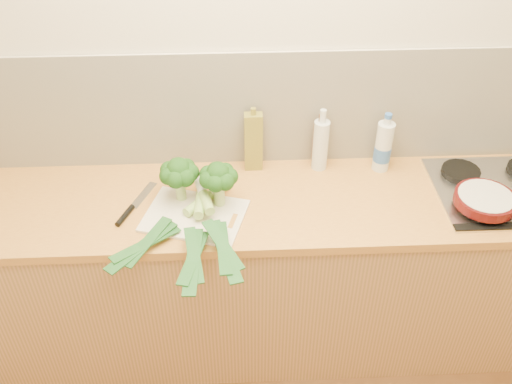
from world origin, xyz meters
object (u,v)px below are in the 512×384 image
gas_hob (504,190)px  skillet (486,200)px  chopping_board (195,216)px  chefs_knife (130,210)px

gas_hob → skillet: size_ratio=1.62×
chopping_board → chefs_knife: size_ratio=1.33×
gas_hob → chefs_knife: gas_hob is taller
skillet → chefs_knife: bearing=-165.5°
chopping_board → skillet: size_ratio=1.11×
gas_hob → skillet: (-0.13, -0.11, 0.05)m
chefs_knife → skillet: skillet is taller
gas_hob → chefs_knife: (-1.60, -0.05, -0.01)m
chopping_board → chefs_knife: 0.27m
gas_hob → chefs_knife: bearing=-178.1°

